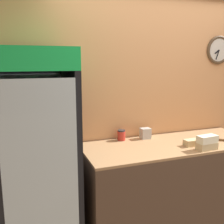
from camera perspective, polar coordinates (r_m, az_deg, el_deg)
name	(u,v)px	position (r m, az deg, el deg)	size (l,w,h in m)	color
wall_back	(155,99)	(3.16, 9.44, 2.86)	(5.20, 0.09, 2.70)	tan
prep_counter	(171,183)	(3.07, 12.74, -14.93)	(1.95, 0.73, 0.93)	#4C3828
beverage_cooler	(37,147)	(2.48, -16.08, -7.35)	(0.67, 0.71, 1.90)	black
sandwich_stack_bottom	(207,146)	(2.78, 19.94, -6.99)	(0.21, 0.11, 0.07)	tan
sandwich_stack_middle	(207,139)	(2.76, 20.03, -5.56)	(0.21, 0.12, 0.07)	beige
sandwich_flat_left	(192,142)	(2.87, 17.09, -6.36)	(0.18, 0.09, 0.07)	tan
condiment_jar	(121,135)	(2.92, 2.05, -5.06)	(0.09, 0.09, 0.12)	#B72D23
napkin_dispenser	(145,133)	(3.00, 7.28, -4.64)	(0.11, 0.09, 0.12)	#B7B2AD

